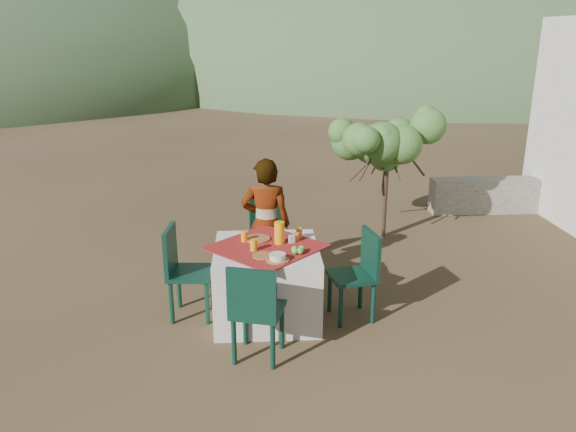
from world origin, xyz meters
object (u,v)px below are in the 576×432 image
(chair_near, at_px, (255,308))
(chair_left, at_px, (183,268))
(juice_pitcher, at_px, (279,233))
(chair_right, at_px, (359,271))
(chair_far, at_px, (270,233))
(shrub_tree, at_px, (389,148))
(table, at_px, (267,282))
(person, at_px, (266,224))

(chair_near, xyz_separation_m, chair_left, (-0.72, 0.89, 0.01))
(chair_near, bearing_deg, juice_pitcher, -89.68)
(chair_left, relative_size, juice_pitcher, 4.24)
(chair_right, height_order, juice_pitcher, juice_pitcher)
(chair_near, xyz_separation_m, juice_pitcher, (0.25, 0.90, 0.36))
(chair_far, bearing_deg, chair_left, -148.08)
(chair_right, bearing_deg, chair_left, -105.29)
(chair_far, relative_size, chair_near, 1.02)
(chair_far, xyz_separation_m, chair_right, (0.86, -1.14, -0.01))
(shrub_tree, bearing_deg, chair_right, -108.98)
(chair_near, xyz_separation_m, chair_right, (1.04, 0.76, -0.01))
(table, height_order, chair_right, chair_right)
(table, height_order, juice_pitcher, juice_pitcher)
(chair_near, height_order, shrub_tree, shrub_tree)
(chair_far, xyz_separation_m, chair_near, (-0.18, -1.90, -0.01))
(chair_left, height_order, chair_right, chair_left)
(person, height_order, juice_pitcher, person)
(chair_near, relative_size, person, 0.62)
(chair_left, bearing_deg, chair_near, -136.47)
(chair_right, relative_size, shrub_tree, 0.57)
(table, relative_size, person, 0.87)
(table, relative_size, chair_right, 1.43)
(chair_left, distance_m, shrub_tree, 3.48)
(table, distance_m, juice_pitcher, 0.52)
(table, bearing_deg, chair_far, 86.42)
(table, bearing_deg, shrub_tree, 52.94)
(shrub_tree, relative_size, juice_pitcher, 7.19)
(person, bearing_deg, chair_right, 146.87)
(person, xyz_separation_m, juice_pitcher, (0.12, -0.64, 0.13))
(person, bearing_deg, chair_left, 44.62)
(table, relative_size, chair_far, 1.39)
(chair_left, bearing_deg, table, -89.93)
(chair_left, height_order, juice_pitcher, juice_pitcher)
(chair_far, height_order, chair_near, chair_far)
(table, distance_m, chair_right, 0.93)
(table, xyz_separation_m, chair_near, (-0.11, -0.82, 0.13))
(shrub_tree, xyz_separation_m, juice_pitcher, (-1.60, -2.22, -0.40))
(table, xyz_separation_m, chair_far, (0.07, 1.08, 0.14))
(table, distance_m, chair_left, 0.85)
(person, distance_m, juice_pitcher, 0.66)
(chair_far, distance_m, chair_left, 1.35)
(juice_pitcher, bearing_deg, chair_right, -9.99)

